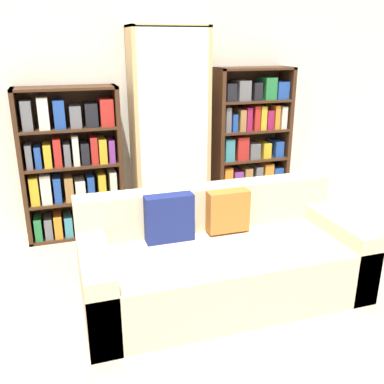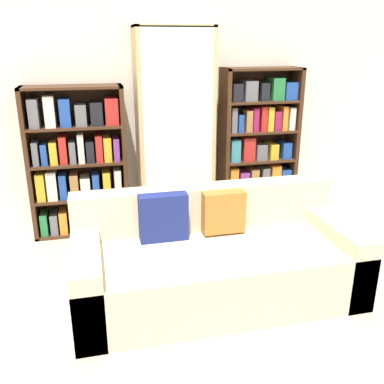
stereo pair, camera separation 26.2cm
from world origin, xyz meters
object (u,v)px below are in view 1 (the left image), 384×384
bookshelf_left (72,167)px  bookshelf_right (251,146)px  display_cabinet (169,132)px  wine_bottle (220,218)px  couch (221,260)px

bookshelf_left → bookshelf_right: 1.88m
display_cabinet → wine_bottle: display_cabinet is taller
bookshelf_left → display_cabinet: (0.97, -0.02, 0.28)m
couch → display_cabinet: 1.58m
wine_bottle → bookshelf_left: bearing=163.4°
display_cabinet → bookshelf_right: size_ratio=1.25×
couch → wine_bottle: (0.39, 1.03, -0.12)m
bookshelf_left → wine_bottle: 1.53m
display_cabinet → bookshelf_right: 0.93m
couch → bookshelf_left: bearing=124.4°
bookshelf_left → wine_bottle: (1.37, -0.41, -0.55)m
display_cabinet → couch: bearing=-89.4°
display_cabinet → bookshelf_right: (0.91, 0.02, -0.21)m
display_cabinet → bookshelf_left: bearing=179.1°
couch → bookshelf_right: size_ratio=1.30×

